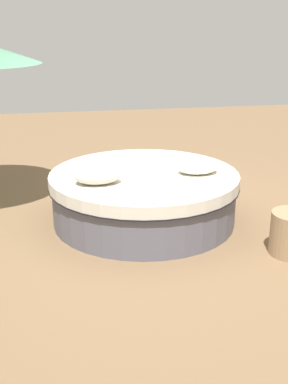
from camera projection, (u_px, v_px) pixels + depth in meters
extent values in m
plane|color=brown|center=(144.00, 220.00, 5.82)|extent=(16.00, 16.00, 0.00)
cylinder|color=#595966|center=(144.00, 202.00, 5.74)|extent=(2.21, 2.21, 0.47)
cylinder|color=black|center=(144.00, 184.00, 5.66)|extent=(2.28, 2.28, 0.02)
cylinder|color=beige|center=(144.00, 179.00, 5.64)|extent=(2.27, 2.27, 0.15)
ellipsoid|color=beige|center=(98.00, 175.00, 5.20)|extent=(0.52, 0.35, 0.20)
ellipsoid|color=silver|center=(198.00, 167.00, 5.56)|extent=(0.49, 0.34, 0.17)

